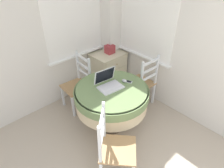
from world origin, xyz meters
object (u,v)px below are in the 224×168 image
at_px(dining_chair_near_back_window, 78,84).
at_px(dining_chair_camera_near, 114,148).
at_px(laptop, 108,83).
at_px(round_dining_table, 111,97).
at_px(cell_phone, 129,82).
at_px(corner_cabinet, 108,70).
at_px(storage_box, 110,49).
at_px(dining_chair_near_right_window, 142,83).
at_px(computer_mouse, 124,81).

bearing_deg(dining_chair_near_back_window, dining_chair_camera_near, -108.28).
bearing_deg(laptop, round_dining_table, -94.18).
bearing_deg(cell_phone, corner_cabinet, 64.45).
distance_m(round_dining_table, dining_chair_camera_near, 0.78).
bearing_deg(storage_box, round_dining_table, -131.39).
bearing_deg(cell_phone, dining_chair_near_back_window, 113.17).
distance_m(laptop, dining_chair_near_right_window, 0.83).
distance_m(round_dining_table, storage_box, 1.19).
height_order(dining_chair_near_right_window, dining_chair_camera_near, same).
bearing_deg(computer_mouse, laptop, 162.25).
relative_size(laptop, computer_mouse, 4.47).
height_order(laptop, storage_box, laptop).
relative_size(dining_chair_near_back_window, storage_box, 6.15).
distance_m(cell_phone, corner_cabinet, 1.11).
distance_m(cell_phone, storage_box, 1.05).
relative_size(cell_phone, dining_chair_camera_near, 0.12).
xyz_separation_m(computer_mouse, dining_chair_camera_near, (-0.75, -0.57, -0.31)).
xyz_separation_m(dining_chair_camera_near, storage_box, (1.28, 1.46, 0.35)).
bearing_deg(dining_chair_near_back_window, laptop, -84.83).
height_order(computer_mouse, dining_chair_near_right_window, dining_chair_near_right_window).
bearing_deg(round_dining_table, cell_phone, -10.34).
relative_size(dining_chair_near_right_window, storage_box, 6.15).
relative_size(dining_chair_near_right_window, dining_chair_camera_near, 1.00).
distance_m(round_dining_table, dining_chair_near_back_window, 0.78).
height_order(cell_phone, corner_cabinet, cell_phone).
height_order(laptop, cell_phone, laptop).
relative_size(computer_mouse, corner_cabinet, 0.11).
bearing_deg(laptop, dining_chair_camera_near, -128.06).
distance_m(round_dining_table, dining_chair_near_right_window, 0.78).
xyz_separation_m(round_dining_table, cell_phone, (0.29, -0.05, 0.15)).
xyz_separation_m(dining_chair_near_back_window, corner_cabinet, (0.80, 0.12, -0.09)).
xyz_separation_m(laptop, computer_mouse, (0.24, -0.08, -0.03)).
bearing_deg(computer_mouse, dining_chair_near_right_window, 7.53).
xyz_separation_m(computer_mouse, dining_chair_near_right_window, (0.52, 0.07, -0.31)).
relative_size(laptop, dining_chair_near_back_window, 0.38).
height_order(round_dining_table, cell_phone, cell_phone).
distance_m(round_dining_table, computer_mouse, 0.30).
distance_m(round_dining_table, corner_cabinet, 1.18).
height_order(computer_mouse, dining_chair_near_back_window, dining_chair_near_back_window).
height_order(round_dining_table, computer_mouse, computer_mouse).
relative_size(round_dining_table, dining_chair_near_right_window, 1.10).
relative_size(computer_mouse, dining_chair_camera_near, 0.09).
bearing_deg(cell_phone, dining_chair_camera_near, -146.43).
distance_m(dining_chair_near_right_window, dining_chair_camera_near, 1.42).
xyz_separation_m(computer_mouse, dining_chair_near_back_window, (-0.30, 0.77, -0.31)).
xyz_separation_m(round_dining_table, corner_cabinet, (0.74, 0.89, -0.23)).
xyz_separation_m(cell_phone, dining_chair_near_back_window, (-0.35, 0.82, -0.29)).
distance_m(computer_mouse, dining_chair_camera_near, 0.99).
bearing_deg(dining_chair_near_back_window, dining_chair_near_right_window, -40.57).
xyz_separation_m(laptop, cell_phone, (0.29, -0.12, -0.05)).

